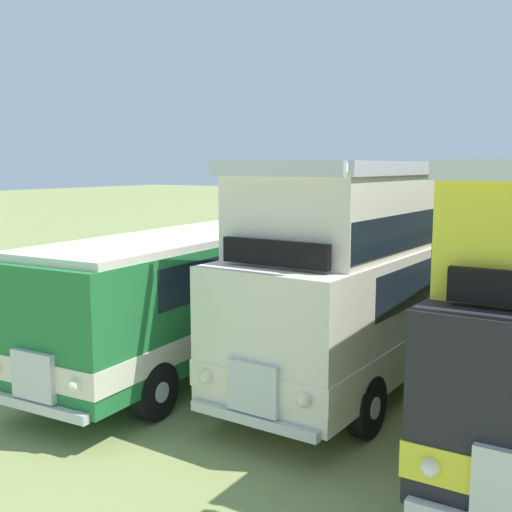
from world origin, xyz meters
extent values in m
cube|color=#237538|center=(-11.30, -0.25, 1.70)|extent=(3.02, 11.59, 2.30)
cube|color=silver|center=(-11.30, -0.25, 1.10)|extent=(3.07, 11.63, 0.44)
cube|color=#19232D|center=(-11.32, 0.15, 2.30)|extent=(2.94, 9.19, 0.76)
cube|color=#19232D|center=(-11.04, -5.92, 2.35)|extent=(2.20, 0.20, 0.90)
cube|color=silver|center=(-11.04, -6.03, 1.10)|extent=(0.90, 0.16, 0.80)
cube|color=silver|center=(-11.04, -6.06, 0.60)|extent=(2.30, 0.25, 0.16)
sphere|color=#EAEACC|center=(-10.14, -6.00, 1.10)|extent=(0.22, 0.22, 0.22)
cube|color=silver|center=(-11.30, -0.25, 2.92)|extent=(2.97, 11.19, 0.14)
cylinder|color=black|center=(-9.96, -4.33, 0.52)|extent=(0.33, 1.05, 1.04)
cylinder|color=silver|center=(-9.81, -4.33, 0.52)|extent=(0.04, 0.36, 0.36)
cylinder|color=black|center=(-12.26, -4.44, 0.52)|extent=(0.33, 1.05, 1.04)
cylinder|color=silver|center=(-12.41, -4.44, 0.52)|extent=(0.04, 0.36, 0.36)
cylinder|color=black|center=(-10.33, 3.75, 0.52)|extent=(0.33, 1.05, 1.04)
cylinder|color=silver|center=(-10.18, 3.75, 0.52)|extent=(0.04, 0.36, 0.36)
cylinder|color=black|center=(-12.63, 3.64, 0.52)|extent=(0.33, 1.05, 1.04)
cylinder|color=silver|center=(-12.78, 3.63, 0.52)|extent=(0.04, 0.36, 0.36)
cube|color=silver|center=(-7.53, 0.34, 1.70)|extent=(2.91, 10.00, 2.30)
cube|color=silver|center=(-7.53, 0.34, 1.10)|extent=(2.95, 10.05, 0.44)
cube|color=#19232D|center=(-7.52, 0.74, 2.30)|extent=(2.84, 7.61, 0.76)
cube|color=#19232D|center=(-7.74, -4.55, 2.35)|extent=(2.20, 0.19, 0.90)
cube|color=silver|center=(-7.74, -4.66, 1.10)|extent=(0.90, 0.16, 0.80)
cube|color=silver|center=(-7.74, -4.69, 0.60)|extent=(2.30, 0.23, 0.16)
sphere|color=#EAEACC|center=(-6.84, -4.70, 1.10)|extent=(0.22, 0.22, 0.22)
sphere|color=#EAEACC|center=(-8.64, -4.63, 1.10)|extent=(0.22, 0.22, 0.22)
cube|color=silver|center=(-7.52, 0.59, 3.60)|extent=(2.77, 9.10, 1.50)
cube|color=silver|center=(-7.72, -4.11, 4.40)|extent=(2.40, 0.20, 0.24)
cube|color=silver|center=(-7.36, 4.60, 4.40)|extent=(2.40, 0.20, 0.24)
cube|color=silver|center=(-6.33, 0.55, 4.40)|extent=(0.47, 9.01, 0.24)
cube|color=silver|center=(-8.72, 0.64, 4.40)|extent=(0.47, 9.01, 0.24)
cube|color=#19232D|center=(-7.52, 0.59, 3.30)|extent=(2.81, 9.00, 0.64)
cube|color=black|center=(-7.72, -4.06, 3.10)|extent=(1.90, 0.20, 0.40)
cylinder|color=black|center=(-6.52, -3.05, 0.52)|extent=(0.32, 1.05, 1.04)
cylinder|color=silver|center=(-6.37, -3.06, 0.52)|extent=(0.04, 0.36, 0.36)
cylinder|color=black|center=(-8.82, -2.96, 0.52)|extent=(0.32, 1.05, 1.04)
cylinder|color=silver|center=(-8.97, -2.95, 0.52)|extent=(0.04, 0.36, 0.36)
cylinder|color=black|center=(-6.26, 3.45, 0.52)|extent=(0.32, 1.05, 1.04)
cylinder|color=silver|center=(-6.11, 3.44, 0.52)|extent=(0.04, 0.36, 0.36)
cylinder|color=black|center=(-8.55, 3.54, 0.52)|extent=(0.32, 1.05, 1.04)
cylinder|color=silver|center=(-8.70, 3.55, 0.52)|extent=(0.04, 0.36, 0.36)
sphere|color=#EAEACC|center=(-4.72, -5.77, 1.10)|extent=(0.22, 0.22, 0.22)
cylinder|color=black|center=(-4.95, -4.11, 0.52)|extent=(0.29, 1.04, 1.04)
cylinder|color=silver|center=(-5.10, -4.11, 0.52)|extent=(0.02, 0.36, 0.36)
camera|label=1|loc=(-2.93, -12.40, 4.45)|focal=43.99mm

